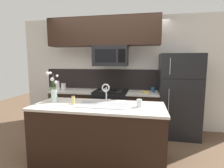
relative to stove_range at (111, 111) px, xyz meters
name	(u,v)px	position (x,y,z in m)	size (l,w,h in m)	color
ground_plane	(101,149)	(0.00, -0.90, -0.46)	(10.00, 10.00, 0.00)	brown
rear_partition	(126,73)	(0.30, 0.38, 0.84)	(5.20, 0.10, 2.60)	silver
splash_band	(114,79)	(0.00, 0.32, 0.69)	(3.40, 0.01, 0.48)	black
back_counter_left	(75,109)	(-0.88, 0.00, -0.01)	(1.02, 0.65, 0.91)	black
back_counter_right	(143,113)	(0.71, 0.00, -0.01)	(0.69, 0.65, 0.91)	black
stove_range	(111,111)	(0.00, 0.00, 0.00)	(0.76, 0.64, 0.93)	black
microwave	(111,56)	(0.00, -0.02, 1.23)	(0.74, 0.40, 0.43)	black
upper_cabinet_band	(103,32)	(-0.16, -0.05, 1.75)	(2.41, 0.34, 0.60)	black
refrigerator	(178,95)	(1.45, 0.02, 0.40)	(0.81, 0.74, 1.73)	black
storage_jar_tall	(58,85)	(-1.27, -0.04, 0.56)	(0.08, 0.08, 0.22)	silver
storage_jar_medium	(63,87)	(-1.14, 0.00, 0.53)	(0.11, 0.11, 0.16)	silver
banana_bunch	(145,92)	(0.76, -0.06, 0.47)	(0.19, 0.12, 0.08)	yellow
coffee_tin	(153,90)	(0.92, 0.05, 0.50)	(0.08, 0.08, 0.11)	#1E5184
island_counter	(99,133)	(0.05, -1.25, -0.01)	(2.02, 0.84, 0.91)	black
kitchen_sink	(103,109)	(0.11, -1.25, 0.38)	(0.76, 0.44, 0.16)	#ADAFB5
sink_faucet	(106,90)	(0.12, -1.03, 0.65)	(0.14, 0.14, 0.31)	#B7BABF
dish_soap_bottle	(73,100)	(-0.35, -1.28, 0.52)	(0.06, 0.05, 0.16)	#DBCC75
drinking_glass	(139,103)	(0.67, -1.25, 0.51)	(0.08, 0.08, 0.12)	silver
flower_vase	(54,92)	(-0.73, -1.20, 0.61)	(0.21, 0.12, 0.50)	silver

